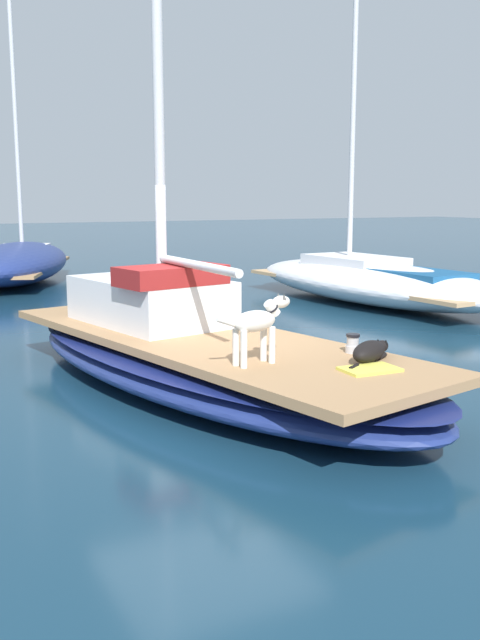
% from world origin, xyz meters
% --- Properties ---
extents(ground_plane, '(120.00, 120.00, 0.00)m').
position_xyz_m(ground_plane, '(0.00, 0.00, 0.00)').
color(ground_plane, '#143347').
extents(sailboat_main, '(3.86, 7.59, 0.66)m').
position_xyz_m(sailboat_main, '(0.00, 0.00, 0.34)').
color(sailboat_main, navy).
rests_on(sailboat_main, ground).
extents(mast_main, '(0.14, 2.27, 6.72)m').
position_xyz_m(mast_main, '(-0.17, 0.73, 3.67)').
color(mast_main, silver).
rests_on(mast_main, sailboat_main).
extents(cabin_house, '(1.80, 2.46, 0.84)m').
position_xyz_m(cabin_house, '(-0.23, 1.09, 1.01)').
color(cabin_house, silver).
rests_on(cabin_house, sailboat_main).
extents(dog_white, '(0.94, 0.30, 0.70)m').
position_xyz_m(dog_white, '(-0.12, -1.61, 1.08)').
color(dog_white, silver).
rests_on(dog_white, sailboat_main).
extents(dog_black, '(0.86, 0.56, 0.22)m').
position_xyz_m(dog_black, '(0.97, -2.07, 0.77)').
color(dog_black, black).
rests_on(dog_black, sailboat_main).
extents(deck_winch, '(0.16, 0.16, 0.21)m').
position_xyz_m(deck_winch, '(1.06, -1.65, 0.76)').
color(deck_winch, '#B7B7BC').
rests_on(deck_winch, sailboat_main).
extents(deck_towel, '(0.58, 0.39, 0.03)m').
position_xyz_m(deck_towel, '(0.71, -2.39, 0.68)').
color(deck_towel, '#D8D14C').
rests_on(deck_towel, sailboat_main).
extents(moored_boat_starboard_side, '(3.02, 7.83, 6.80)m').
position_xyz_m(moored_boat_starboard_side, '(6.41, 4.85, 0.50)').
color(moored_boat_starboard_side, white).
rests_on(moored_boat_starboard_side, ground).
extents(moored_boat_far_astern, '(4.77, 7.01, 8.27)m').
position_xyz_m(moored_boat_far_astern, '(0.05, 12.38, 0.59)').
color(moored_boat_far_astern, navy).
rests_on(moored_boat_far_astern, ground).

